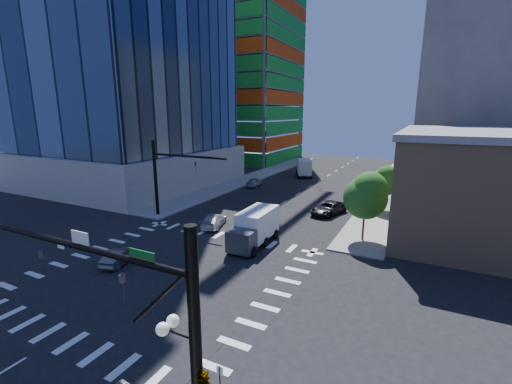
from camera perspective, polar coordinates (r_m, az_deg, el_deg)
The scene contains 18 objects.
ground at distance 28.62m, azimuth -14.51°, elevation -12.85°, with size 160.00×160.00×0.00m, color black.
road_markings at distance 28.62m, azimuth -14.51°, elevation -12.84°, with size 20.00×20.00×0.01m, color silver.
sidewalk_ne at distance 60.50m, azimuth 21.53°, elevation 0.51°, with size 5.00×60.00×0.15m, color gray.
sidewalk_nw at distance 67.33m, azimuth -0.10°, elevation 2.64°, with size 5.00×60.00×0.15m, color gray.
construction_building at distance 93.38m, azimuth -2.32°, elevation 20.68°, with size 25.16×34.50×70.60m.
commercial_building at distance 42.31m, azimuth 36.63°, elevation 0.96°, with size 20.50×22.50×10.60m.
bg_building_ne at distance 74.67m, azimuth 35.03°, elevation 12.10°, with size 24.00×30.00×28.00m, color #635D59.
signal_mast_se at distance 12.55m, azimuth -13.58°, elevation -23.02°, with size 10.51×2.48×9.00m.
signal_mast_nw at distance 41.63m, azimuth -14.96°, elevation 3.23°, with size 10.20×0.40×9.00m.
tree_south at distance 34.16m, azimuth 17.99°, elevation -0.46°, with size 4.16×4.16×6.82m.
tree_north at distance 45.93m, azimuth 20.70°, elevation 1.81°, with size 3.54×3.52×5.78m.
no_parking_sign at distance 16.32m, azimuth -6.03°, elevation -29.12°, with size 0.30×0.06×2.20m.
car_nb_far at distance 43.34m, azimuth 11.98°, elevation -2.62°, with size 2.61×5.65×1.57m, color black.
car_sb_near at distance 38.22m, azimuth -7.05°, elevation -4.69°, with size 1.97×4.84×1.40m, color silver.
car_sb_mid at distance 58.13m, azimuth -0.29°, elevation 1.64°, with size 1.78×4.43×1.51m, color #9FA3A7.
car_sb_cross at distance 31.14m, azimuth -21.78°, elevation -9.92°, with size 1.35×3.87×1.28m, color #55545A.
box_truck_near at distance 32.39m, azimuth -0.49°, elevation -6.52°, with size 2.82×6.28×3.26m.
box_truck_far at distance 68.50m, azimuth 7.97°, elevation 3.91°, with size 5.07×7.05×3.40m.
Camera 1 is at (17.45, -19.04, 12.33)m, focal length 24.00 mm.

